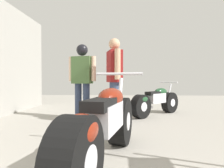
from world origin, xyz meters
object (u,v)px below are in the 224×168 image
motorcycle_maroon_cruiser (104,127)px  motorcycle_black_naked (156,101)px  mechanic_with_helmet (82,74)px  mechanic_in_blue (114,75)px

motorcycle_maroon_cruiser → motorcycle_black_naked: motorcycle_maroon_cruiser is taller
motorcycle_black_naked → mechanic_with_helmet: 1.94m
motorcycle_maroon_cruiser → motorcycle_black_naked: 3.29m
motorcycle_black_naked → mechanic_with_helmet: mechanic_with_helmet is taller
motorcycle_black_naked → mechanic_with_helmet: size_ratio=0.83×
motorcycle_black_naked → mechanic_in_blue: (-0.99, -0.94, 0.64)m
motorcycle_maroon_cruiser → motorcycle_black_naked: size_ratio=1.49×
mechanic_with_helmet → motorcycle_maroon_cruiser: bearing=-74.5°
motorcycle_maroon_cruiser → mechanic_with_helmet: mechanic_with_helmet is taller
mechanic_in_blue → motorcycle_maroon_cruiser: bearing=-90.6°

